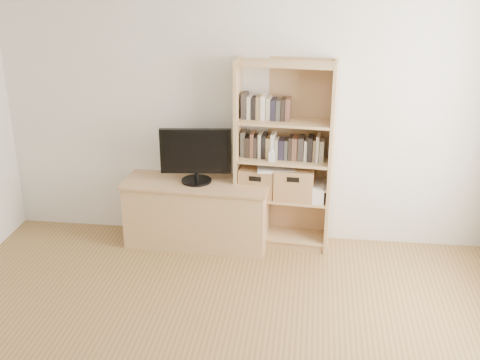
% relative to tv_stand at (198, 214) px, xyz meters
% --- Properties ---
extents(back_wall, '(4.50, 0.02, 2.60)m').
position_rel_tv_stand_xyz_m(back_wall, '(0.40, 0.24, 1.00)').
color(back_wall, silver).
rests_on(back_wall, floor).
extents(tv_stand, '(1.32, 0.54, 0.60)m').
position_rel_tv_stand_xyz_m(tv_stand, '(0.00, 0.00, 0.00)').
color(tv_stand, tan).
rests_on(tv_stand, floor).
extents(bookshelf, '(0.89, 0.37, 1.74)m').
position_rel_tv_stand_xyz_m(bookshelf, '(0.79, 0.09, 0.57)').
color(bookshelf, tan).
rests_on(bookshelf, floor).
extents(television, '(0.64, 0.12, 0.50)m').
position_rel_tv_stand_xyz_m(television, '(0.00, 0.00, 0.58)').
color(television, black).
rests_on(television, tv_stand).
extents(books_row_mid, '(0.86, 0.19, 0.23)m').
position_rel_tv_stand_xyz_m(books_row_mid, '(0.79, 0.11, 0.67)').
color(books_row_mid, '#413E38').
rests_on(books_row_mid, bookshelf).
extents(books_row_upper, '(0.40, 0.19, 0.20)m').
position_rel_tv_stand_xyz_m(books_row_upper, '(0.60, 0.12, 1.01)').
color(books_row_upper, '#413E38').
rests_on(books_row_upper, bookshelf).
extents(baby_monitor, '(0.05, 0.04, 0.09)m').
position_rel_tv_stand_xyz_m(baby_monitor, '(0.68, 0.00, 0.60)').
color(baby_monitor, white).
rests_on(baby_monitor, bookshelf).
extents(basket_left, '(0.35, 0.30, 0.26)m').
position_rel_tv_stand_xyz_m(basket_left, '(0.56, 0.10, 0.32)').
color(basket_left, '#A7774B').
rests_on(basket_left, bookshelf).
extents(basket_right, '(0.37, 0.31, 0.29)m').
position_rel_tv_stand_xyz_m(basket_right, '(0.89, 0.08, 0.33)').
color(basket_right, '#A7774B').
rests_on(basket_right, bookshelf).
extents(laptop, '(0.36, 0.27, 0.03)m').
position_rel_tv_stand_xyz_m(laptop, '(0.72, 0.07, 0.46)').
color(laptop, silver).
rests_on(laptop, basket_left).
extents(magazine_stack, '(0.22, 0.29, 0.12)m').
position_rel_tv_stand_xyz_m(magazine_stack, '(1.09, 0.06, 0.25)').
color(magazine_stack, silver).
rests_on(magazine_stack, bookshelf).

